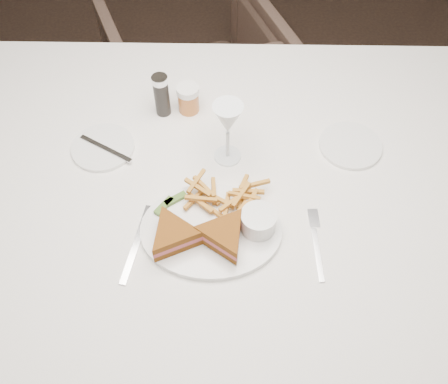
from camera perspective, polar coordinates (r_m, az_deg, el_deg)
ground at (r=1.82m, az=-7.23°, el=-17.81°), size 5.00×5.00×0.00m
table at (r=1.52m, az=-0.19°, el=-7.90°), size 1.75×1.28×0.75m
chair_far at (r=2.12m, az=-2.98°, el=13.13°), size 0.79×0.76×0.66m
table_setting at (r=1.15m, az=-1.15°, el=0.02°), size 0.79×0.67×0.18m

